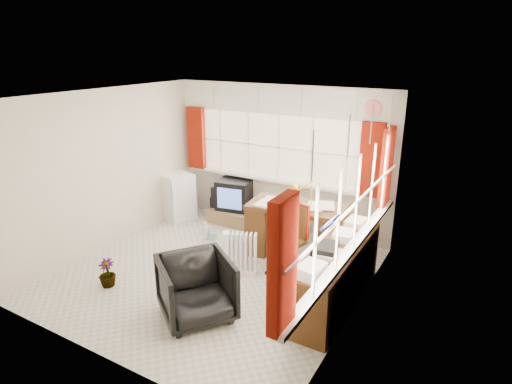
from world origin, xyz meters
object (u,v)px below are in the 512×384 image
credenza (336,274)px  task_chair (292,236)px  desk (296,228)px  desk_lamp (311,191)px  tv_bench (244,219)px  crt_tv (235,194)px  radiator (242,258)px  mini_fridge (178,197)px  office_chair (196,289)px

credenza → task_chair: bearing=153.2°
desk → desk_lamp: (0.23, -0.03, 0.64)m
credenza → desk_lamp: bearing=130.1°
tv_bench → crt_tv: crt_tv is taller
task_chair → desk: bearing=107.2°
radiator → tv_bench: size_ratio=0.45×
desk → credenza: desk is taller
tv_bench → crt_tv: 0.48m
credenza → mini_fridge: size_ratio=2.34×
desk_lamp → office_chair: desk_lamp is taller
desk → tv_bench: (-1.31, 0.62, -0.34)m
credenza → mini_fridge: bearing=161.4°
desk_lamp → task_chair: bearing=-99.9°
credenza → tv_bench: 2.75m
desk → desk_lamp: 0.68m
desk_lamp → task_chair: size_ratio=0.38×
desk_lamp → office_chair: size_ratio=0.47×
crt_tv → task_chair: bearing=-35.3°
credenza → office_chair: bearing=-139.3°
office_chair → task_chair: bearing=18.4°
task_chair → office_chair: (-0.50, -1.55, -0.17)m
task_chair → radiator: bearing=-142.8°
radiator → credenza: 1.39m
desk → tv_bench: size_ratio=1.09×
desk → radiator: bearing=-114.1°
radiator → mini_fridge: bearing=150.8°
credenza → mini_fridge: mini_fridge is taller
desk_lamp → crt_tv: bearing=157.4°
credenza → radiator: bearing=-179.5°
tv_bench → mini_fridge: mini_fridge is taller
task_chair → radiator: (-0.56, -0.43, -0.29)m
radiator → mini_fridge: 2.47m
task_chair → crt_tv: size_ratio=1.50×
desk_lamp → task_chair: (-0.08, -0.46, -0.56)m
radiator → mini_fridge: size_ratio=0.74×
radiator → tv_bench: (-0.90, 1.53, -0.13)m
radiator → crt_tv: 2.01m
radiator → tv_bench: radiator is taller
desk_lamp → mini_fridge: 2.89m
desk_lamp → task_chair: desk_lamp is taller
task_chair → credenza: 0.93m
office_chair → crt_tv: (-1.21, 2.76, 0.14)m
desk_lamp → radiator: size_ratio=0.61×
desk → tv_bench: desk is taller
mini_fridge → task_chair: bearing=-16.0°
task_chair → tv_bench: (-1.46, 1.10, -0.42)m
desk_lamp → radiator: (-0.64, -0.89, -0.85)m
office_chair → crt_tv: 3.01m
crt_tv → mini_fridge: bearing=-156.6°
task_chair → credenza: task_chair is taller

